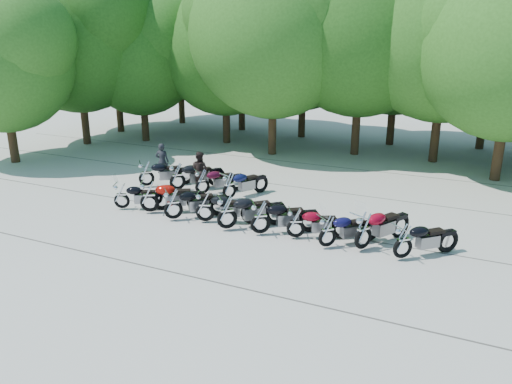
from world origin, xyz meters
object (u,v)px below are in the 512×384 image
at_px(motorcycle_3, 205,206).
at_px(rider_1, 200,170).
at_px(motorcycle_10, 146,173).
at_px(motorcycle_12, 202,181).
at_px(motorcycle_13, 229,185).
at_px(motorcycle_4, 227,211).
at_px(motorcycle_5, 260,216).
at_px(motorcycle_1, 149,196).
at_px(motorcycle_0, 121,195).
at_px(rider_0, 162,161).
at_px(motorcycle_8, 364,230).
at_px(motorcycle_7, 328,230).
at_px(motorcycle_6, 296,222).
at_px(motorcycle_11, 177,175).
at_px(motorcycle_9, 403,240).
at_px(motorcycle_2, 173,203).

relative_size(motorcycle_3, rider_1, 1.38).
xyz_separation_m(motorcycle_10, rider_1, (2.21, 0.74, 0.17)).
height_order(motorcycle_12, motorcycle_13, motorcycle_13).
bearing_deg(motorcycle_4, motorcycle_13, -16.15).
bearing_deg(motorcycle_5, motorcycle_1, 52.47).
height_order(motorcycle_0, motorcycle_3, motorcycle_3).
xyz_separation_m(motorcycle_1, motorcycle_4, (3.35, -0.26, -0.00)).
bearing_deg(rider_0, motorcycle_13, 146.68).
bearing_deg(rider_0, motorcycle_4, 127.44).
height_order(motorcycle_0, rider_1, rider_1).
relative_size(motorcycle_5, motorcycle_8, 0.95).
distance_m(motorcycle_3, motorcycle_7, 4.50).
distance_m(motorcycle_0, rider_1, 3.71).
height_order(motorcycle_1, motorcycle_6, motorcycle_1).
xyz_separation_m(motorcycle_8, motorcycle_13, (-5.94, 2.57, -0.07)).
xyz_separation_m(motorcycle_0, motorcycle_6, (6.89, 0.12, 0.01)).
distance_m(motorcycle_10, rider_0, 1.31).
distance_m(motorcycle_11, motorcycle_12, 1.23).
bearing_deg(motorcycle_6, motorcycle_0, 64.98).
bearing_deg(motorcycle_9, motorcycle_8, 38.00).
bearing_deg(rider_1, motorcycle_0, 72.63).
bearing_deg(motorcycle_12, motorcycle_8, -160.34).
bearing_deg(motorcycle_12, motorcycle_9, -158.64).
xyz_separation_m(motorcycle_0, motorcycle_13, (3.11, 2.71, 0.04)).
distance_m(motorcycle_4, motorcycle_12, 4.01).
xyz_separation_m(motorcycle_0, motorcycle_11, (0.60, 2.83, 0.10)).
height_order(motorcycle_5, motorcycle_7, motorcycle_5).
height_order(motorcycle_0, rider_0, rider_0).
xyz_separation_m(motorcycle_13, rider_1, (-1.81, 0.76, 0.19)).
bearing_deg(motorcycle_1, rider_1, -30.79).
relative_size(motorcycle_11, motorcycle_13, 1.09).
xyz_separation_m(motorcycle_6, motorcycle_13, (-3.78, 2.59, 0.04)).
relative_size(motorcycle_0, motorcycle_3, 0.91).
bearing_deg(motorcycle_5, motorcycle_9, -124.78).
bearing_deg(motorcycle_12, motorcycle_0, 96.59).
xyz_separation_m(motorcycle_1, motorcycle_8, (7.85, 0.03, -0.00)).
bearing_deg(motorcycle_13, rider_0, 8.97).
xyz_separation_m(motorcycle_0, motorcycle_4, (4.54, -0.15, 0.11)).
bearing_deg(motorcycle_1, motorcycle_13, -65.42).
xyz_separation_m(motorcycle_3, motorcycle_10, (-4.43, 2.60, 0.01)).
bearing_deg(motorcycle_9, rider_1, 24.26).
bearing_deg(motorcycle_10, motorcycle_9, -144.88).
relative_size(motorcycle_1, rider_1, 1.49).
xyz_separation_m(motorcycle_9, rider_1, (-8.95, 3.49, 0.19)).
relative_size(motorcycle_3, motorcycle_6, 1.09).
relative_size(motorcycle_2, motorcycle_6, 1.12).
bearing_deg(motorcycle_6, motorcycle_5, 73.23).
bearing_deg(motorcycle_7, motorcycle_2, 43.25).
relative_size(motorcycle_5, motorcycle_12, 1.07).
bearing_deg(motorcycle_5, motorcycle_10, 31.81).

